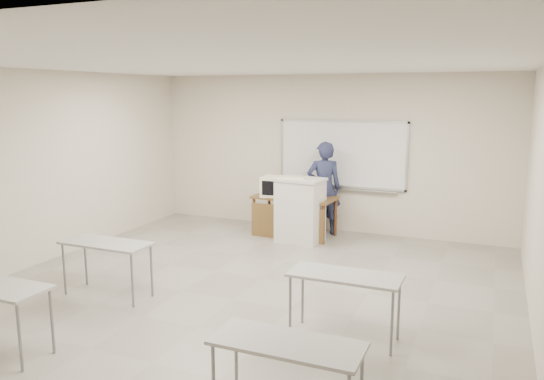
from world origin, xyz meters
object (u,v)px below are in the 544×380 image
at_px(instructor_desk, 293,208).
at_px(mouse, 320,199).
at_px(whiteboard, 342,155).
at_px(crt_monitor, 273,186).
at_px(presenter, 324,188).
at_px(laptop, 318,193).
at_px(podium, 300,210).
at_px(keyboard, 290,178).

xyz_separation_m(instructor_desk, mouse, (0.55, -0.09, 0.21)).
xyz_separation_m(whiteboard, crt_monitor, (-1.08, -0.79, -0.55)).
bearing_deg(whiteboard, presenter, -122.33).
height_order(laptop, mouse, laptop).
bearing_deg(instructor_desk, crt_monitor, -174.76).
relative_size(crt_monitor, mouse, 4.92).
height_order(podium, laptop, podium).
xyz_separation_m(instructor_desk, podium, (0.23, -0.23, 0.02)).
relative_size(instructor_desk, keyboard, 3.03).
relative_size(podium, presenter, 0.65).
relative_size(mouse, keyboard, 0.19).
bearing_deg(mouse, crt_monitor, 151.89).
xyz_separation_m(instructor_desk, keyboard, (0.08, -0.35, 0.61)).
relative_size(laptop, keyboard, 0.64).
height_order(podium, crt_monitor, podium).
relative_size(whiteboard, laptop, 7.79).
bearing_deg(keyboard, mouse, 15.25).
relative_size(mouse, presenter, 0.05).
bearing_deg(instructor_desk, presenter, 44.84).
height_order(instructor_desk, presenter, presenter).
xyz_separation_m(podium, presenter, (0.24, 0.64, 0.30)).
bearing_deg(mouse, laptop, 89.45).
distance_m(instructor_desk, presenter, 0.71).
xyz_separation_m(podium, crt_monitor, (-0.61, 0.21, 0.35)).
bearing_deg(crt_monitor, laptop, 13.35).
distance_m(whiteboard, crt_monitor, 1.45).
relative_size(instructor_desk, mouse, 16.29).
distance_m(whiteboard, laptop, 0.90).
relative_size(instructor_desk, presenter, 0.86).
bearing_deg(keyboard, presenter, 49.32).
bearing_deg(whiteboard, crt_monitor, -143.73).
bearing_deg(keyboard, podium, 24.97).
height_order(instructor_desk, keyboard, keyboard).
xyz_separation_m(laptop, mouse, (0.15, -0.35, -0.04)).
height_order(podium, mouse, podium).
height_order(instructor_desk, laptop, laptop).
distance_m(whiteboard, presenter, 0.74).
bearing_deg(podium, crt_monitor, 167.04).
xyz_separation_m(whiteboard, instructor_desk, (-0.70, -0.78, -0.93)).
distance_m(podium, mouse, 0.40).
height_order(instructor_desk, crt_monitor, crt_monitor).
height_order(whiteboard, instructor_desk, whiteboard).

